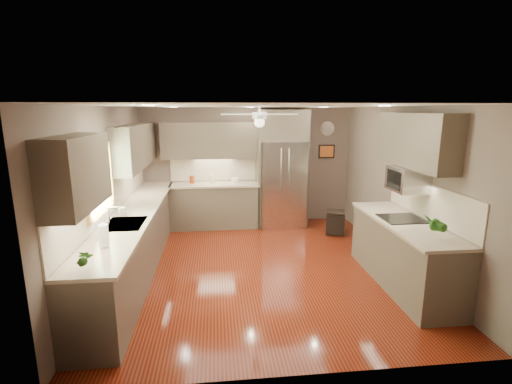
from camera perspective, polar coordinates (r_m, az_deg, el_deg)
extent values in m
plane|color=#4E110A|center=(6.03, 0.82, -11.41)|extent=(5.00, 5.00, 0.00)
plane|color=white|center=(5.51, 0.91, 13.09)|extent=(5.00, 5.00, 0.00)
plane|color=#6C5B52|center=(8.09, -1.31, 4.02)|extent=(4.50, 0.00, 4.50)
plane|color=#6C5B52|center=(3.27, 6.30, -8.98)|extent=(4.50, 0.00, 4.50)
plane|color=#6C5B52|center=(5.81, -21.72, -0.25)|extent=(0.00, 5.00, 5.00)
plane|color=#6C5B52|center=(6.32, 21.56, 0.73)|extent=(0.00, 5.00, 5.00)
cylinder|color=maroon|center=(7.86, -9.83, 1.89)|extent=(0.11, 0.11, 0.17)
cylinder|color=beige|center=(7.85, -6.77, 2.04)|extent=(0.12, 0.12, 0.17)
imported|color=white|center=(5.73, -19.92, -2.56)|extent=(0.11, 0.11, 0.18)
imported|color=#265A19|center=(3.90, -25.09, -9.25)|extent=(0.16, 0.11, 0.28)
imported|color=#265A19|center=(4.93, 25.62, -4.43)|extent=(0.22, 0.20, 0.35)
imported|color=beige|center=(7.84, -3.16, 1.60)|extent=(0.22, 0.22, 0.05)
cube|color=brown|center=(6.10, -18.01, -7.22)|extent=(0.60, 4.70, 0.90)
cube|color=#BDB098|center=(5.96, -18.17, -2.96)|extent=(0.65, 4.70, 0.04)
cube|color=beige|center=(5.96, -21.22, -0.40)|extent=(0.02, 4.70, 0.50)
cube|color=brown|center=(7.92, -6.33, -2.14)|extent=(1.85, 0.60, 0.90)
cube|color=#BDB098|center=(7.80, -6.41, 1.17)|extent=(1.85, 0.65, 0.04)
cube|color=beige|center=(8.06, -6.46, 3.55)|extent=(1.85, 0.02, 0.50)
cube|color=brown|center=(4.16, -25.88, 2.69)|extent=(0.33, 1.20, 0.75)
cube|color=brown|center=(6.94, -17.98, 6.79)|extent=(0.33, 2.40, 0.75)
cube|color=brown|center=(7.83, -6.57, 7.89)|extent=(2.15, 0.33, 0.75)
cube|color=brown|center=(5.66, 23.27, 7.31)|extent=(0.33, 1.70, 0.75)
cube|color=#BFF2B2|center=(5.28, -23.23, 1.74)|extent=(0.01, 1.00, 0.80)
cube|color=olive|center=(5.22, -23.37, 6.39)|extent=(0.05, 1.12, 0.06)
cube|color=olive|center=(5.37, -22.58, -2.76)|extent=(0.05, 1.12, 0.06)
cube|color=olive|center=(4.78, -24.75, 0.56)|extent=(0.05, 0.06, 0.80)
cube|color=olive|center=(5.78, -21.50, 2.73)|extent=(0.05, 0.06, 0.80)
cube|color=silver|center=(5.34, -19.52, -4.75)|extent=(0.50, 0.70, 0.03)
cube|color=#262626|center=(5.36, -19.49, -5.11)|extent=(0.44, 0.62, 0.05)
cylinder|color=silver|center=(5.36, -21.70, -3.48)|extent=(0.02, 0.02, 0.24)
cylinder|color=silver|center=(5.32, -21.18, -2.23)|extent=(0.16, 0.02, 0.02)
cube|color=silver|center=(7.88, 4.00, 1.26)|extent=(0.92, 0.72, 1.82)
cube|color=black|center=(7.61, 4.42, -1.12)|extent=(0.88, 0.02, 0.02)
cube|color=black|center=(7.49, 4.50, 3.30)|extent=(0.01, 0.02, 1.00)
cylinder|color=silver|center=(7.44, 3.95, 3.25)|extent=(0.02, 0.02, 0.90)
cylinder|color=silver|center=(7.47, 5.16, 3.26)|extent=(0.02, 0.02, 0.90)
cube|color=brown|center=(7.80, 4.06, 10.21)|extent=(1.04, 0.60, 0.63)
cube|color=brown|center=(7.87, 0.34, 1.27)|extent=(0.06, 0.60, 1.82)
cube|color=brown|center=(8.04, 7.43, 1.41)|extent=(0.06, 0.60, 1.82)
cube|color=brown|center=(5.71, 21.70, -8.88)|extent=(0.65, 2.20, 0.90)
cube|color=#BDB098|center=(5.55, 21.96, -4.36)|extent=(0.70, 2.20, 0.04)
cube|color=beige|center=(5.65, 25.14, -1.43)|extent=(0.02, 2.20, 0.50)
cube|color=black|center=(5.63, 21.50, -3.83)|extent=(0.56, 0.52, 0.01)
cube|color=silver|center=(5.70, 22.31, 1.82)|extent=(0.42, 0.55, 0.34)
cube|color=black|center=(5.60, 20.42, 1.80)|extent=(0.02, 0.40, 0.26)
cylinder|color=white|center=(5.81, 0.53, 12.67)|extent=(0.03, 0.03, 0.08)
cylinder|color=white|center=(5.81, 0.53, 11.68)|extent=(0.22, 0.22, 0.10)
sphere|color=white|center=(5.81, 0.53, 10.69)|extent=(0.16, 0.16, 0.16)
cube|color=white|center=(5.86, 4.00, 11.85)|extent=(0.48, 0.11, 0.01)
cube|color=white|center=(6.16, 0.14, 11.91)|extent=(0.11, 0.48, 0.01)
cube|color=white|center=(5.78, -2.99, 11.86)|extent=(0.48, 0.11, 0.01)
cube|color=white|center=(5.46, 0.97, 11.83)|extent=(0.11, 0.48, 0.01)
cylinder|color=white|center=(6.81, -12.58, 12.64)|extent=(0.14, 0.14, 0.01)
cylinder|color=white|center=(7.05, 10.36, 12.72)|extent=(0.14, 0.14, 0.01)
cylinder|color=white|center=(4.33, -16.18, 12.69)|extent=(0.14, 0.14, 0.01)
cylinder|color=white|center=(4.71, 19.14, 12.44)|extent=(0.14, 0.14, 0.01)
cylinder|color=white|center=(7.30, -0.88, 12.90)|extent=(0.14, 0.14, 0.01)
cylinder|color=white|center=(8.33, 10.93, 9.58)|extent=(0.30, 0.03, 0.30)
cylinder|color=silver|center=(8.31, 10.96, 9.57)|extent=(0.29, 0.00, 0.29)
cube|color=black|center=(8.36, 10.80, 6.15)|extent=(0.36, 0.03, 0.30)
cube|color=orange|center=(8.35, 10.83, 6.14)|extent=(0.30, 0.01, 0.24)
cube|color=black|center=(7.63, 12.09, -4.69)|extent=(0.45, 0.45, 0.40)
cube|color=black|center=(7.56, 12.17, -2.99)|extent=(0.43, 0.43, 0.03)
cylinder|color=white|center=(4.48, -22.38, -6.20)|extent=(0.11, 0.11, 0.25)
cylinder|color=silver|center=(4.48, -22.39, -6.07)|extent=(0.02, 0.02, 0.27)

